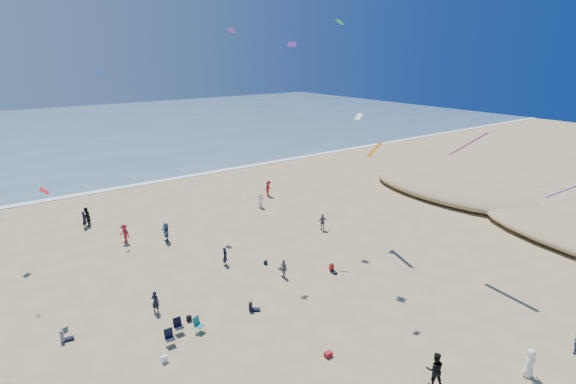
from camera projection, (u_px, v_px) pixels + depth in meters
ocean at (36, 135)px, 94.72m from camera, size 220.00×100.00×0.06m
surf_line at (101, 191)px, 56.29m from camera, size 220.00×1.20×0.08m
standing_flyers at (240, 254)px, 36.90m from camera, size 30.60×39.10×1.94m
seated_group at (289, 338)px, 26.74m from camera, size 19.94×19.36×0.84m
chair_cluster at (183, 330)px, 27.46m from camera, size 2.71×1.42×1.00m
white_tote at (165, 359)px, 25.28m from camera, size 0.35×0.20×0.40m
black_backpack at (189, 318)px, 29.16m from camera, size 0.30×0.22×0.38m
cooler at (328, 354)px, 25.75m from camera, size 0.45×0.30×0.30m
navy_bag at (266, 262)px, 36.93m from camera, size 0.28×0.18×0.34m
kites_aloft at (327, 75)px, 33.13m from camera, size 49.60×41.20×24.99m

